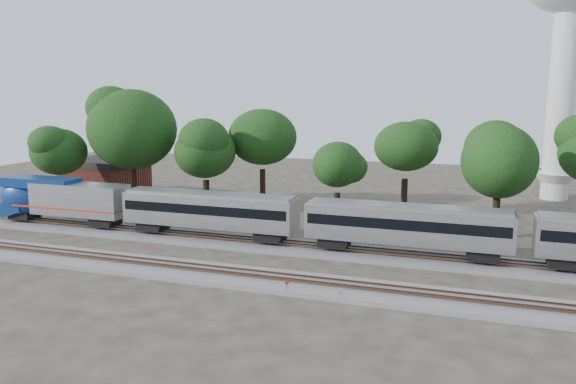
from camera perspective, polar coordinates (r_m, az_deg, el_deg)
name	(u,v)px	position (r m, az deg, el deg)	size (l,w,h in m)	color
ground	(286,268)	(49.24, -0.20, -7.77)	(160.00, 160.00, 0.00)	#383328
track_far	(306,248)	(54.64, 1.88, -5.75)	(160.00, 5.00, 0.73)	slate
track_near	(270,280)	(45.61, -1.87, -8.97)	(160.00, 5.00, 0.73)	slate
train	(408,224)	(51.94, 12.10, -3.21)	(95.77, 3.31, 4.88)	silver
switch_stand_red	(287,285)	(43.07, -0.12, -9.45)	(0.34, 0.06, 1.07)	#512D19
switch_stand_white	(340,292)	(42.13, 5.35, -10.10)	(0.27, 0.14, 0.91)	#512D19
switch_lever	(320,294)	(42.85, 3.29, -10.33)	(0.50, 0.30, 0.30)	#512D19
water_tower	(570,2)	(89.36, 26.71, 16.89)	(13.33, 13.33, 36.92)	silver
brick_building	(105,178)	(87.13, -18.09, 1.40)	(12.68, 10.02, 5.47)	maroon
tree_0	(59,152)	(78.82, -22.26, 3.79)	(7.67, 7.67, 10.82)	black
tree_1	(132,129)	(75.67, -15.57, 6.14)	(10.61, 10.61, 14.95)	black
tree_2	(205,152)	(71.37, -8.40, 4.02)	(7.87, 7.87, 11.10)	black
tree_3	(262,137)	(74.42, -2.63, 5.59)	(9.50, 9.50, 13.39)	black
tree_4	(338,165)	(63.76, 5.06, 2.78)	(7.20, 7.20, 10.16)	black
tree_5	(406,147)	(70.06, 11.89, 4.54)	(8.78, 8.78, 12.38)	black
tree_6	(499,161)	(61.82, 20.67, 2.93)	(8.26, 8.26, 11.64)	black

